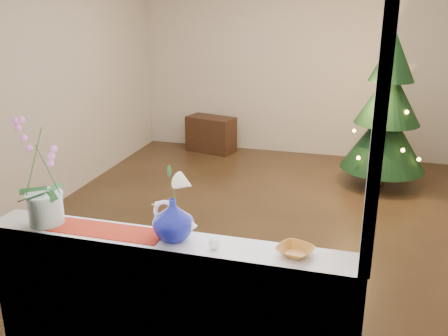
{
  "coord_description": "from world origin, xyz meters",
  "views": [
    {
      "loc": [
        1.01,
        -4.72,
        2.21
      ],
      "look_at": [
        0.06,
        -1.4,
        1.03
      ],
      "focal_mm": 40.0,
      "sensor_mm": 36.0,
      "label": 1
    }
  ],
  "objects_px": {
    "blue_vase": "(173,216)",
    "xmas_tree": "(388,111)",
    "amber_dish": "(295,251)",
    "side_table": "(211,134)",
    "swan": "(175,221)",
    "paperweight": "(214,243)",
    "orchid_pot": "(41,173)"
  },
  "relations": [
    {
      "from": "orchid_pot",
      "to": "swan",
      "type": "distance_m",
      "value": 0.84
    },
    {
      "from": "side_table",
      "to": "blue_vase",
      "type": "bearing_deg",
      "value": -61.02
    },
    {
      "from": "paperweight",
      "to": "amber_dish",
      "type": "bearing_deg",
      "value": 6.87
    },
    {
      "from": "side_table",
      "to": "paperweight",
      "type": "bearing_deg",
      "value": -58.26
    },
    {
      "from": "xmas_tree",
      "to": "side_table",
      "type": "relative_size",
      "value": 2.63
    },
    {
      "from": "amber_dish",
      "to": "side_table",
      "type": "height_order",
      "value": "amber_dish"
    },
    {
      "from": "orchid_pot",
      "to": "amber_dish",
      "type": "height_order",
      "value": "orchid_pot"
    },
    {
      "from": "paperweight",
      "to": "amber_dish",
      "type": "relative_size",
      "value": 0.41
    },
    {
      "from": "side_table",
      "to": "orchid_pot",
      "type": "bearing_deg",
      "value": -70.82
    },
    {
      "from": "amber_dish",
      "to": "blue_vase",
      "type": "bearing_deg",
      "value": -179.8
    },
    {
      "from": "amber_dish",
      "to": "xmas_tree",
      "type": "distance_m",
      "value": 3.83
    },
    {
      "from": "swan",
      "to": "xmas_tree",
      "type": "distance_m",
      "value": 3.99
    },
    {
      "from": "blue_vase",
      "to": "amber_dish",
      "type": "xyz_separation_m",
      "value": [
        0.68,
        0.0,
        -0.12
      ]
    },
    {
      "from": "blue_vase",
      "to": "xmas_tree",
      "type": "height_order",
      "value": "xmas_tree"
    },
    {
      "from": "orchid_pot",
      "to": "side_table",
      "type": "height_order",
      "value": "orchid_pot"
    },
    {
      "from": "paperweight",
      "to": "amber_dish",
      "type": "xyz_separation_m",
      "value": [
        0.43,
        0.05,
        -0.01
      ]
    },
    {
      "from": "orchid_pot",
      "to": "blue_vase",
      "type": "bearing_deg",
      "value": 1.43
    },
    {
      "from": "orchid_pot",
      "to": "swan",
      "type": "xyz_separation_m",
      "value": [
        0.81,
        0.02,
        -0.22
      ]
    },
    {
      "from": "swan",
      "to": "blue_vase",
      "type": "relative_size",
      "value": 0.91
    },
    {
      "from": "blue_vase",
      "to": "xmas_tree",
      "type": "relative_size",
      "value": 0.15
    },
    {
      "from": "amber_dish",
      "to": "xmas_tree",
      "type": "bearing_deg",
      "value": 81.54
    },
    {
      "from": "amber_dish",
      "to": "side_table",
      "type": "relative_size",
      "value": 0.23
    },
    {
      "from": "orchid_pot",
      "to": "xmas_tree",
      "type": "bearing_deg",
      "value": 61.67
    },
    {
      "from": "swan",
      "to": "paperweight",
      "type": "xyz_separation_m",
      "value": [
        0.25,
        -0.05,
        -0.08
      ]
    },
    {
      "from": "swan",
      "to": "paperweight",
      "type": "bearing_deg",
      "value": -22.5
    },
    {
      "from": "swan",
      "to": "paperweight",
      "type": "height_order",
      "value": "swan"
    },
    {
      "from": "orchid_pot",
      "to": "paperweight",
      "type": "distance_m",
      "value": 1.1
    },
    {
      "from": "paperweight",
      "to": "orchid_pot",
      "type": "bearing_deg",
      "value": 178.41
    },
    {
      "from": "orchid_pot",
      "to": "xmas_tree",
      "type": "distance_m",
      "value": 4.34
    },
    {
      "from": "orchid_pot",
      "to": "swan",
      "type": "relative_size",
      "value": 2.55
    },
    {
      "from": "blue_vase",
      "to": "paperweight",
      "type": "distance_m",
      "value": 0.28
    },
    {
      "from": "orchid_pot",
      "to": "swan",
      "type": "height_order",
      "value": "orchid_pot"
    }
  ]
}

